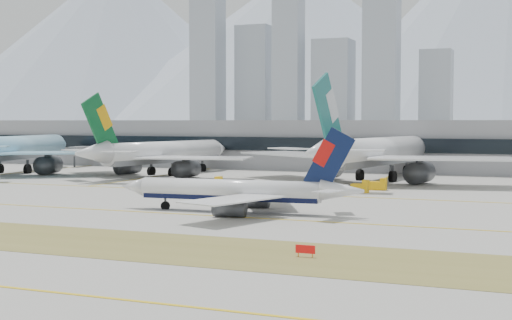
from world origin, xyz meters
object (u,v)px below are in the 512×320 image
at_px(widebody_korean, 11,150).
at_px(widebody_eva, 159,154).
at_px(terminal, 367,144).
at_px(widebody_cathay, 374,154).
at_px(taxiing_airliner, 239,191).

xyz_separation_m(widebody_korean, widebody_eva, (42.48, 8.38, -0.81)).
bearing_deg(widebody_eva, terminal, -29.24).
bearing_deg(widebody_eva, widebody_cathay, -74.13).
relative_size(widebody_korean, terminal, 0.25).
bearing_deg(taxiing_airliner, terminal, -91.10).
height_order(widebody_eva, widebody_cathay, widebody_cathay).
distance_m(widebody_korean, widebody_eva, 43.31).
height_order(taxiing_airliner, terminal, terminal).
bearing_deg(widebody_cathay, widebody_korean, 108.24).
bearing_deg(terminal, widebody_cathay, -75.15).
xyz_separation_m(taxiing_airliner, widebody_eva, (-50.07, 62.97, 2.46)).
height_order(widebody_korean, widebody_eva, widebody_korean).
bearing_deg(widebody_cathay, taxiing_airliner, -175.25).
distance_m(widebody_eva, widebody_cathay, 57.84).
xyz_separation_m(widebody_korean, terminal, (87.59, 59.76, 0.85)).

